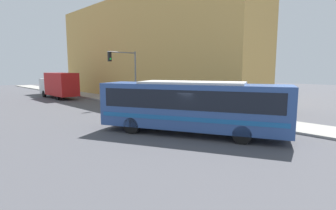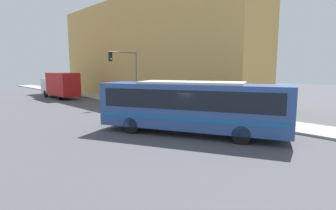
% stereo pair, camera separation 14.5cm
% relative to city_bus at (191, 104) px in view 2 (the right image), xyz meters
% --- Properties ---
extents(ground_plane, '(120.00, 120.00, 0.00)m').
position_rel_city_bus_xyz_m(ground_plane, '(-0.10, 0.32, -1.76)').
color(ground_plane, '#47474C').
extents(sidewalk, '(3.18, 70.00, 0.14)m').
position_rel_city_bus_xyz_m(sidewalk, '(5.99, 20.32, -1.69)').
color(sidewalk, gray).
rests_on(sidewalk, ground_plane).
extents(building_facade, '(6.00, 33.12, 12.69)m').
position_rel_city_bus_xyz_m(building_facade, '(10.58, 17.88, 4.58)').
color(building_facade, tan).
rests_on(building_facade, ground_plane).
extents(city_bus, '(6.85, 10.64, 3.05)m').
position_rel_city_bus_xyz_m(city_bus, '(0.00, 0.00, 0.00)').
color(city_bus, '#2D4C8C').
rests_on(city_bus, ground_plane).
extents(delivery_truck, '(2.22, 7.89, 3.27)m').
position_rel_city_bus_xyz_m(delivery_truck, '(1.91, 24.26, 0.01)').
color(delivery_truck, '#B21919').
rests_on(delivery_truck, ground_plane).
extents(fire_hydrant, '(0.28, 0.37, 0.73)m').
position_rel_city_bus_xyz_m(fire_hydrant, '(5.00, 3.57, -1.25)').
color(fire_hydrant, gold).
rests_on(fire_hydrant, sidewalk).
extents(traffic_light_pole, '(3.28, 0.35, 5.37)m').
position_rel_city_bus_xyz_m(traffic_light_pole, '(4.04, 12.18, 2.07)').
color(traffic_light_pole, slate).
rests_on(traffic_light_pole, sidewalk).
extents(parking_meter, '(0.14, 0.14, 1.35)m').
position_rel_city_bus_xyz_m(parking_meter, '(5.00, 9.49, -0.70)').
color(parking_meter, slate).
rests_on(parking_meter, sidewalk).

